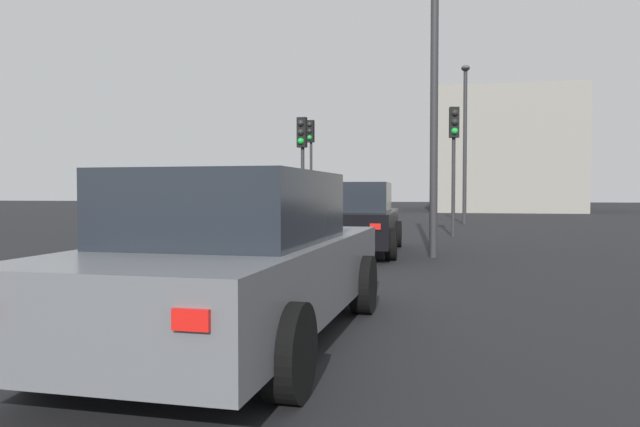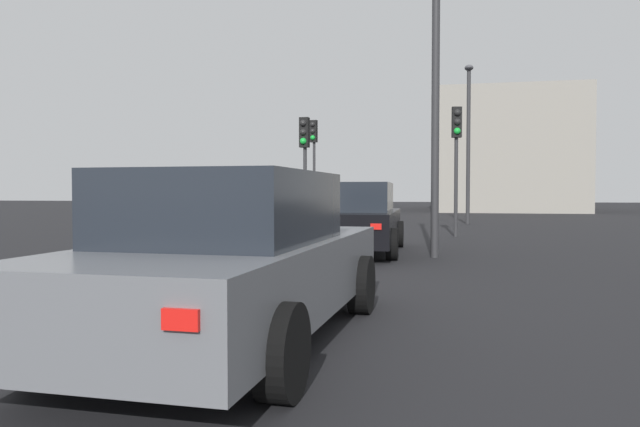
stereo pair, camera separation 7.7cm
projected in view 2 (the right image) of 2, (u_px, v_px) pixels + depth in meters
ground_plane at (227, 344)px, 5.72m from camera, size 160.00×160.00×0.20m
car_black_lead at (356, 219)px, 13.38m from camera, size 4.77×2.08×1.54m
car_grey_second at (236, 260)px, 5.40m from camera, size 4.76×2.07×1.51m
traffic_light_near_left at (314, 150)px, 24.92m from camera, size 0.33×0.30×4.29m
traffic_light_near_right at (304, 151)px, 18.27m from camera, size 0.32×0.30×3.59m
traffic_light_far_left at (457, 143)px, 17.98m from camera, size 0.33×0.30×3.86m
street_lamp_kerbside at (436, 34)px, 12.23m from camera, size 0.56×0.36×7.74m
street_lamp_far at (468, 130)px, 25.27m from camera, size 0.56×0.36×6.62m
building_facade_left at (503, 155)px, 45.72m from camera, size 15.34×9.68×8.26m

